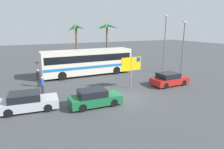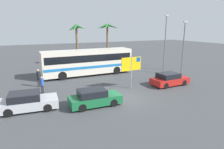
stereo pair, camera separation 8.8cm
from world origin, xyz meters
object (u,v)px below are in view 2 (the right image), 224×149
ferry_sign (132,65)px  pedestrian_crossing_lot (42,84)px  car_red (169,79)px  car_green (94,98)px  car_silver (28,101)px  pedestrian_near_sign (38,76)px  bus_front_coach (88,61)px

ferry_sign → pedestrian_crossing_lot: 8.52m
ferry_sign → car_red: 4.50m
ferry_sign → car_green: ferry_sign is taller
car_red → car_silver: (-13.64, -0.47, 0.00)m
car_red → pedestrian_near_sign: bearing=155.8°
car_silver → car_red: bearing=7.7°
pedestrian_crossing_lot → car_green: bearing=-15.1°
ferry_sign → car_red: (4.09, -0.83, -1.69)m
car_green → car_silver: 4.87m
car_silver → bus_front_coach: bearing=54.1°
car_silver → pedestrian_near_sign: bearing=82.5°
car_silver → pedestrian_crossing_lot: size_ratio=2.65×
bus_front_coach → ferry_sign: bearing=-73.8°
ferry_sign → pedestrian_near_sign: (-8.22, 4.41, -1.25)m
car_red → car_green: size_ratio=0.99×
bus_front_coach → pedestrian_near_sign: bus_front_coach is taller
ferry_sign → car_silver: ferry_sign is taller
pedestrian_crossing_lot → ferry_sign: bearing=26.2°
car_green → car_silver: size_ratio=0.94×
pedestrian_near_sign → pedestrian_crossing_lot: bearing=-152.7°
ferry_sign → bus_front_coach: bearing=103.0°
ferry_sign → car_green: bearing=-154.5°
car_green → pedestrian_near_sign: size_ratio=2.21×
ferry_sign → car_silver: (-9.56, -1.31, -1.69)m
car_silver → pedestrian_near_sign: size_ratio=2.35×
car_silver → pedestrian_near_sign: 5.88m
car_red → bus_front_coach: bearing=126.5°
car_green → pedestrian_crossing_lot: 5.75m
car_green → bus_front_coach: bearing=75.8°
bus_front_coach → car_silver: 11.34m
bus_front_coach → car_silver: bearing=-131.6°
car_green → pedestrian_near_sign: 7.84m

